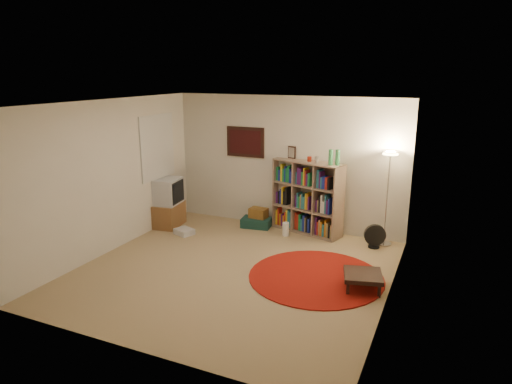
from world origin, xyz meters
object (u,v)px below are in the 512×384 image
(floor_lamp, at_px, (389,167))
(tv_stand, at_px, (168,203))
(floor_fan, at_px, (375,236))
(suitcase, at_px, (256,222))
(side_table, at_px, (363,276))
(bookshelf, at_px, (307,198))

(floor_lamp, xyz_separation_m, tv_stand, (-3.99, -0.69, -0.92))
(floor_fan, bearing_deg, floor_lamp, 42.20)
(suitcase, relative_size, side_table, 0.94)
(bookshelf, xyz_separation_m, side_table, (1.44, -1.93, -0.46))
(suitcase, distance_m, side_table, 2.99)
(bookshelf, bearing_deg, suitcase, -155.26)
(bookshelf, height_order, tv_stand, bookshelf)
(tv_stand, height_order, side_table, tv_stand)
(floor_lamp, xyz_separation_m, suitcase, (-2.40, -0.07, -1.28))
(suitcase, bearing_deg, floor_lamp, -5.96)
(bookshelf, xyz_separation_m, tv_stand, (-2.55, -0.77, -0.20))
(floor_fan, relative_size, tv_stand, 0.44)
(floor_lamp, xyz_separation_m, side_table, (-0.00, -1.85, -1.18))
(bookshelf, relative_size, tv_stand, 1.71)
(bookshelf, bearing_deg, floor_fan, 2.54)
(floor_lamp, relative_size, suitcase, 2.79)
(floor_lamp, bearing_deg, tv_stand, -170.18)
(bookshelf, relative_size, floor_fan, 3.87)
(bookshelf, distance_m, floor_fan, 1.43)
(bookshelf, distance_m, tv_stand, 2.67)
(tv_stand, height_order, suitcase, tv_stand)
(bookshelf, xyz_separation_m, suitcase, (-0.96, -0.14, -0.56))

